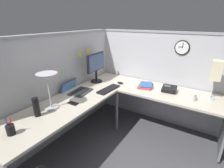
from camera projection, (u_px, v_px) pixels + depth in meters
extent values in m
plane|color=#47474C|center=(120.00, 137.00, 2.65)|extent=(6.80, 6.80, 0.00)
cube|color=#B2B2B7|center=(59.00, 88.00, 2.52)|extent=(2.57, 0.10, 1.55)
cube|color=#939399|center=(52.00, 34.00, 2.24)|extent=(2.57, 0.12, 0.03)
cube|color=#B2B2B7|center=(158.00, 79.00, 2.93)|extent=(0.10, 2.37, 1.55)
cube|color=#939399|center=(163.00, 32.00, 2.65)|extent=(0.12, 2.37, 0.03)
cube|color=beige|center=(79.00, 98.00, 2.33)|extent=(2.35, 0.66, 0.03)
cube|color=beige|center=(172.00, 94.00, 2.47)|extent=(0.66, 1.49, 0.03)
cylinder|color=slate|center=(117.00, 111.00, 2.73)|extent=(0.05, 0.05, 0.70)
cube|color=slate|center=(224.00, 131.00, 2.24)|extent=(0.58, 0.03, 0.60)
cylinder|color=black|center=(96.00, 81.00, 2.91)|extent=(0.20, 0.20, 0.02)
cylinder|color=black|center=(96.00, 76.00, 2.88)|extent=(0.04, 0.04, 0.20)
cube|color=black|center=(96.00, 62.00, 2.79)|extent=(0.46, 0.05, 0.30)
cube|color=#384C72|center=(97.00, 62.00, 2.78)|extent=(0.42, 0.03, 0.26)
cube|color=#38383D|center=(81.00, 92.00, 2.49)|extent=(0.37, 0.28, 0.02)
cube|color=black|center=(81.00, 91.00, 2.48)|extent=(0.31, 0.22, 0.00)
cube|color=#38383D|center=(68.00, 87.00, 2.56)|extent=(0.35, 0.11, 0.22)
cube|color=#4C84D8|center=(69.00, 87.00, 2.56)|extent=(0.31, 0.09, 0.18)
cube|color=black|center=(109.00, 89.00, 2.57)|extent=(0.44, 0.17, 0.02)
ellipsoid|color=black|center=(120.00, 83.00, 2.82)|extent=(0.06, 0.10, 0.03)
cylinder|color=#B7BABF|center=(52.00, 107.00, 2.05)|extent=(0.17, 0.17, 0.02)
cylinder|color=#B7BABF|center=(49.00, 93.00, 1.98)|extent=(0.02, 0.02, 0.38)
cone|color=#B7BABF|center=(47.00, 77.00, 1.91)|extent=(0.24, 0.24, 0.09)
cylinder|color=black|center=(11.00, 130.00, 1.56)|extent=(0.08, 0.08, 0.10)
cylinder|color=#1E1EB2|center=(7.00, 124.00, 1.53)|extent=(0.01, 0.02, 0.13)
cylinder|color=#B21E1E|center=(11.00, 123.00, 1.54)|extent=(0.01, 0.01, 0.13)
cylinder|color=#D8591E|center=(8.00, 122.00, 1.54)|extent=(0.03, 0.03, 0.01)
cube|color=black|center=(73.00, 103.00, 2.15)|extent=(0.07, 0.15, 0.01)
cylinder|color=black|center=(36.00, 107.00, 1.84)|extent=(0.07, 0.07, 0.22)
cube|color=black|center=(169.00, 89.00, 2.51)|extent=(0.21, 0.22, 0.10)
cube|color=#8CA58C|center=(167.00, 86.00, 2.51)|extent=(0.02, 0.09, 0.04)
cube|color=black|center=(175.00, 89.00, 2.47)|extent=(0.19, 0.06, 0.04)
cube|color=#BF3F38|center=(145.00, 86.00, 2.69)|extent=(0.32, 0.26, 0.02)
cube|color=#335999|center=(146.00, 85.00, 2.69)|extent=(0.31, 0.27, 0.02)
cylinder|color=#B7BABF|center=(210.00, 98.00, 2.30)|extent=(0.11, 0.11, 0.01)
cylinder|color=#B7BABF|center=(212.00, 89.00, 2.25)|extent=(0.02, 0.02, 0.27)
cube|color=beige|center=(217.00, 70.00, 2.15)|extent=(0.13, 0.13, 0.26)
cylinder|color=silver|center=(193.00, 97.00, 2.23)|extent=(0.08, 0.08, 0.10)
cylinder|color=black|center=(182.00, 48.00, 2.52)|extent=(0.03, 0.22, 0.22)
cylinder|color=white|center=(182.00, 48.00, 2.51)|extent=(0.00, 0.19, 0.19)
cube|color=black|center=(181.00, 47.00, 2.51)|extent=(0.00, 0.06, 0.01)
cube|color=black|center=(183.00, 45.00, 2.49)|extent=(0.00, 0.01, 0.08)
cube|color=#EAD84C|center=(80.00, 54.00, 2.69)|extent=(0.08, 0.00, 0.09)
cube|color=#8CCC99|center=(63.00, 70.00, 2.45)|extent=(0.08, 0.00, 0.07)
cube|color=#EAD84C|center=(88.00, 50.00, 2.84)|extent=(0.09, 0.00, 0.08)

